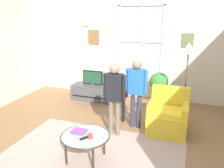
# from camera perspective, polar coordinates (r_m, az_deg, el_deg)

# --- Properties ---
(ground_plane) EXTENTS (6.52, 6.35, 0.02)m
(ground_plane) POSITION_cam_1_polar(r_m,az_deg,el_deg) (4.36, -5.04, -15.17)
(ground_plane) COLOR olive
(back_wall) EXTENTS (5.92, 0.17, 2.91)m
(back_wall) POSITION_cam_1_polar(r_m,az_deg,el_deg) (6.53, 5.36, 9.36)
(back_wall) COLOR beige
(back_wall) RESTS_ON ground_plane
(area_rug) EXTENTS (3.00, 2.05, 0.01)m
(area_rug) POSITION_cam_1_polar(r_m,az_deg,el_deg) (4.12, -4.96, -17.05)
(area_rug) COLOR tan
(area_rug) RESTS_ON ground_plane
(tv_stand) EXTENTS (1.15, 0.47, 0.42)m
(tv_stand) POSITION_cam_1_polar(r_m,az_deg,el_deg) (6.47, -4.63, -2.04)
(tv_stand) COLOR #4C4C51
(tv_stand) RESTS_ON ground_plane
(television) EXTENTS (0.56, 0.08, 0.40)m
(television) POSITION_cam_1_polar(r_m,az_deg,el_deg) (6.35, -4.73, 1.56)
(television) COLOR #4C4C4C
(television) RESTS_ON tv_stand
(armchair) EXTENTS (0.76, 0.74, 0.87)m
(armchair) POSITION_cam_1_polar(r_m,az_deg,el_deg) (4.87, 13.55, -7.55)
(armchair) COLOR yellow
(armchair) RESTS_ON ground_plane
(coffee_table) EXTENTS (0.80, 0.80, 0.44)m
(coffee_table) POSITION_cam_1_polar(r_m,az_deg,el_deg) (3.85, -6.52, -12.69)
(coffee_table) COLOR #99B2B7
(coffee_table) RESTS_ON ground_plane
(book_stack) EXTENTS (0.26, 0.18, 0.04)m
(book_stack) POSITION_cam_1_polar(r_m,az_deg,el_deg) (3.92, -8.05, -11.38)
(book_stack) COLOR #65BC69
(book_stack) RESTS_ON coffee_table
(cup) EXTENTS (0.08, 0.08, 0.08)m
(cup) POSITION_cam_1_polar(r_m,az_deg,el_deg) (3.72, -5.30, -12.54)
(cup) COLOR #BF3F3F
(cup) RESTS_ON coffee_table
(remote_near_books) EXTENTS (0.11, 0.14, 0.02)m
(remote_near_books) POSITION_cam_1_polar(r_m,az_deg,el_deg) (3.74, -6.86, -12.99)
(remote_near_books) COLOR black
(remote_near_books) RESTS_ON coffee_table
(person_red_shirt) EXTENTS (0.34, 0.15, 1.12)m
(person_red_shirt) POSITION_cam_1_polar(r_m,az_deg,el_deg) (5.02, 2.25, -1.77)
(person_red_shirt) COLOR black
(person_red_shirt) RESTS_ON ground_plane
(person_black_shirt) EXTENTS (0.43, 0.20, 1.44)m
(person_black_shirt) POSITION_cam_1_polar(r_m,az_deg,el_deg) (4.38, 0.61, -1.79)
(person_black_shirt) COLOR #726656
(person_black_shirt) RESTS_ON ground_plane
(person_blue_shirt) EXTENTS (0.44, 0.20, 1.45)m
(person_blue_shirt) POSITION_cam_1_polar(r_m,az_deg,el_deg) (4.70, 5.99, -0.42)
(person_blue_shirt) COLOR #333851
(person_blue_shirt) RESTS_ON ground_plane
(potted_plant_by_window) EXTENTS (0.47, 0.47, 0.88)m
(potted_plant_by_window) POSITION_cam_1_polar(r_m,az_deg,el_deg) (6.06, 11.38, 0.02)
(potted_plant_by_window) COLOR silver
(potted_plant_by_window) RESTS_ON ground_plane
(floor_lamp) EXTENTS (0.32, 0.32, 1.73)m
(floor_lamp) POSITION_cam_1_polar(r_m,az_deg,el_deg) (5.11, 18.08, 6.47)
(floor_lamp) COLOR black
(floor_lamp) RESTS_ON ground_plane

